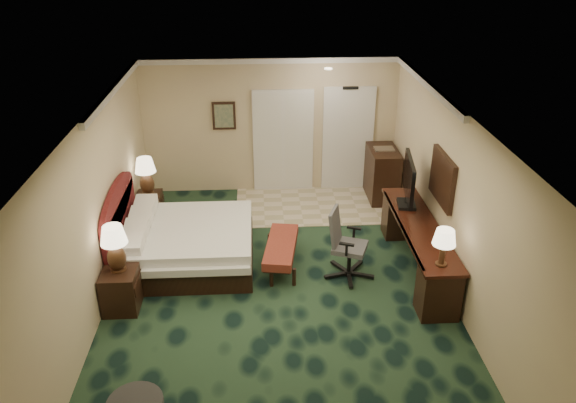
{
  "coord_description": "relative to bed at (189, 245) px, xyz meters",
  "views": [
    {
      "loc": [
        -0.26,
        -6.85,
        4.91
      ],
      "look_at": [
        0.17,
        0.6,
        1.24
      ],
      "focal_mm": 35.0,
      "sensor_mm": 36.0,
      "label": 1
    }
  ],
  "objects": [
    {
      "name": "lamp_near",
      "position": [
        -0.85,
        -1.12,
        0.64
      ],
      "size": [
        0.41,
        0.41,
        0.69
      ],
      "primitive_type": null,
      "rotation": [
        0.0,
        0.0,
        0.13
      ],
      "color": "black",
      "rests_on": "nightstand_near"
    },
    {
      "name": "lamp_far",
      "position": [
        -0.87,
        1.47,
        0.58
      ],
      "size": [
        0.38,
        0.38,
        0.7
      ],
      "primitive_type": null,
      "rotation": [
        0.0,
        0.0,
        -0.02
      ],
      "color": "black",
      "rests_on": "nightstand_far"
    },
    {
      "name": "desk_lamp",
      "position": [
        3.57,
        -1.54,
        0.75
      ],
      "size": [
        0.37,
        0.37,
        0.55
      ],
      "primitive_type": null,
      "rotation": [
        0.0,
        0.0,
        -0.21
      ],
      "color": "black",
      "rests_on": "desk"
    },
    {
      "name": "bed",
      "position": [
        0.0,
        0.0,
        0.0
      ],
      "size": [
        2.01,
        1.86,
        0.64
      ],
      "primitive_type": "cube",
      "color": "white",
      "rests_on": "ground"
    },
    {
      "name": "wall_art",
      "position": [
        0.5,
        2.73,
        1.28
      ],
      "size": [
        0.45,
        0.06,
        0.55
      ],
      "primitive_type": "cube",
      "color": "#3F5A51",
      "rests_on": "wall_back"
    },
    {
      "name": "wall_mirror",
      "position": [
        3.86,
        -0.38,
        1.23
      ],
      "size": [
        0.05,
        0.95,
        0.75
      ],
      "primitive_type": "cube",
      "color": "white",
      "rests_on": "wall_right"
    },
    {
      "name": "headboard",
      "position": [
        -1.04,
        0.02,
        0.38
      ],
      "size": [
        0.12,
        2.0,
        1.4
      ],
      "primitive_type": null,
      "color": "#4E0D11",
      "rests_on": "ground"
    },
    {
      "name": "floor",
      "position": [
        1.4,
        -0.98,
        -0.32
      ],
      "size": [
        5.0,
        7.5,
        0.0
      ],
      "primitive_type": "cube",
      "color": "black",
      "rests_on": "ground"
    },
    {
      "name": "desk",
      "position": [
        3.58,
        -0.43,
        0.08
      ],
      "size": [
        0.59,
        2.76,
        0.8
      ],
      "primitive_type": "cube",
      "color": "black",
      "rests_on": "ground"
    },
    {
      "name": "bed_bench",
      "position": [
        1.46,
        -0.21,
        -0.1
      ],
      "size": [
        0.64,
        1.33,
        0.43
      ],
      "primitive_type": "cube",
      "rotation": [
        0.0,
        0.0,
        -0.16
      ],
      "color": "maroon",
      "rests_on": "ground"
    },
    {
      "name": "minibar",
      "position": [
        3.58,
        2.22,
        0.19
      ],
      "size": [
        0.54,
        0.97,
        1.03
      ],
      "primitive_type": "cube",
      "color": "black",
      "rests_on": "ground"
    },
    {
      "name": "tile_patch",
      "position": [
        2.3,
        1.92,
        -0.31
      ],
      "size": [
        3.2,
        1.7,
        0.01
      ],
      "primitive_type": "cube",
      "color": "tan",
      "rests_on": "ground"
    },
    {
      "name": "nightstand_far",
      "position": [
        -0.86,
        1.45,
        -0.04
      ],
      "size": [
        0.44,
        0.51,
        0.55
      ],
      "primitive_type": "cube",
      "color": "black",
      "rests_on": "ground"
    },
    {
      "name": "desk_chair",
      "position": [
        2.5,
        -0.53,
        0.23
      ],
      "size": [
        0.82,
        0.8,
        1.11
      ],
      "primitive_type": null,
      "rotation": [
        0.0,
        0.0,
        -0.37
      ],
      "color": "#535256",
      "rests_on": "ground"
    },
    {
      "name": "wall_left",
      "position": [
        -1.1,
        -0.98,
        1.03
      ],
      "size": [
        0.0,
        7.5,
        2.7
      ],
      "primitive_type": "cube",
      "color": "#C5AF90",
      "rests_on": "ground"
    },
    {
      "name": "ceiling",
      "position": [
        1.4,
        -0.98,
        2.38
      ],
      "size": [
        5.0,
        7.5,
        0.0
      ],
      "primitive_type": "cube",
      "color": "white",
      "rests_on": "wall_back"
    },
    {
      "name": "wall_right",
      "position": [
        3.9,
        -0.98,
        1.03
      ],
      "size": [
        0.0,
        7.5,
        2.7
      ],
      "primitive_type": "cube",
      "color": "#C5AF90",
      "rests_on": "ground"
    },
    {
      "name": "entry_door",
      "position": [
        2.95,
        2.74,
        0.73
      ],
      "size": [
        1.02,
        0.06,
        2.18
      ],
      "primitive_type": "cube",
      "color": "silver",
      "rests_on": "ground"
    },
    {
      "name": "crown_molding",
      "position": [
        1.4,
        -0.98,
        2.33
      ],
      "size": [
        5.0,
        7.5,
        0.1
      ],
      "primitive_type": null,
      "color": "silver",
      "rests_on": "wall_back"
    },
    {
      "name": "wall_back",
      "position": [
        1.4,
        2.77,
        1.03
      ],
      "size": [
        5.0,
        0.0,
        2.7
      ],
      "primitive_type": "cube",
      "color": "#C5AF90",
      "rests_on": "ground"
    },
    {
      "name": "nightstand_near",
      "position": [
        -0.84,
        -1.16,
        -0.01
      ],
      "size": [
        0.49,
        0.56,
        0.61
      ],
      "primitive_type": "cube",
      "color": "black",
      "rests_on": "ground"
    },
    {
      "name": "tv",
      "position": [
        3.54,
        0.26,
        0.88
      ],
      "size": [
        0.24,
        1.04,
        0.81
      ],
      "primitive_type": "cube",
      "rotation": [
        0.0,
        0.0,
        -0.15
      ],
      "color": "black",
      "rests_on": "desk"
    },
    {
      "name": "closet_doors",
      "position": [
        1.65,
        2.73,
        0.73
      ],
      "size": [
        1.2,
        0.06,
        2.1
      ],
      "primitive_type": "cube",
      "color": "beige",
      "rests_on": "ground"
    }
  ]
}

